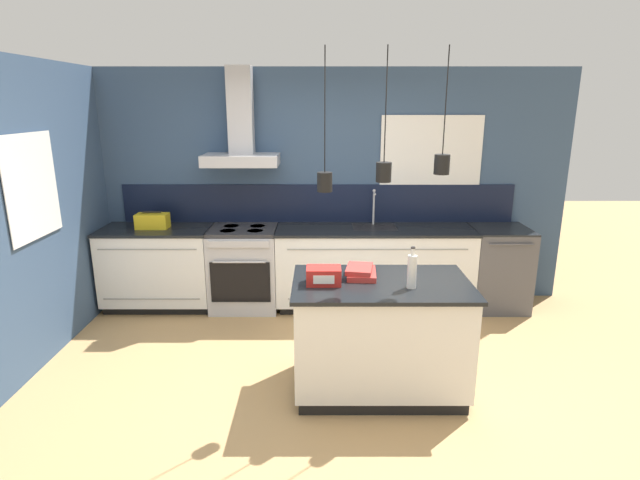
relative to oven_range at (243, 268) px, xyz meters
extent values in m
plane|color=tan|center=(0.82, -1.69, -0.46)|extent=(16.00, 16.00, 0.00)
cube|color=#354C6B|center=(0.82, 0.34, 0.84)|extent=(5.60, 0.06, 2.60)
cube|color=black|center=(0.82, 0.30, 0.67)|extent=(4.42, 0.02, 0.43)
cube|color=white|center=(2.07, 0.30, 1.16)|extent=(1.12, 0.01, 0.96)
cube|color=black|center=(2.07, 0.31, 1.16)|extent=(1.04, 0.01, 0.88)
cube|color=#B5B5BA|center=(0.00, 0.08, 1.18)|extent=(0.80, 0.46, 0.12)
cube|color=#B5B5BA|center=(0.00, 0.17, 1.69)|extent=(0.26, 0.20, 0.90)
cylinder|color=black|center=(0.87, -1.70, 1.72)|extent=(0.01, 0.01, 0.85)
cylinder|color=black|center=(0.87, -1.70, 1.22)|extent=(0.11, 0.11, 0.14)
sphere|color=#F9D18C|center=(0.87, -1.70, 1.22)|extent=(0.06, 0.06, 0.06)
cylinder|color=black|center=(1.29, -1.72, 1.75)|extent=(0.01, 0.01, 0.78)
cylinder|color=black|center=(1.29, -1.72, 1.29)|extent=(0.11, 0.11, 0.14)
sphere|color=#F9D18C|center=(1.29, -1.72, 1.29)|extent=(0.06, 0.06, 0.06)
cylinder|color=black|center=(1.70, -1.71, 1.78)|extent=(0.01, 0.01, 0.73)
cylinder|color=black|center=(1.70, -1.71, 1.35)|extent=(0.11, 0.11, 0.14)
sphere|color=#F9D18C|center=(1.70, -1.71, 1.35)|extent=(0.06, 0.06, 0.06)
cube|color=#354C6B|center=(-1.61, -0.99, 0.84)|extent=(0.06, 3.80, 2.60)
cube|color=white|center=(-1.56, -1.14, 1.09)|extent=(0.01, 0.76, 0.88)
cube|color=black|center=(-1.57, -1.14, 1.09)|extent=(0.01, 0.68, 0.80)
cube|color=black|center=(-0.95, 0.03, -0.41)|extent=(1.13, 0.56, 0.09)
cube|color=white|center=(-0.95, 0.00, 0.03)|extent=(1.17, 0.62, 0.79)
cube|color=gray|center=(-0.95, -0.31, 0.30)|extent=(1.03, 0.01, 0.01)
cube|color=gray|center=(-0.95, -0.31, -0.25)|extent=(1.03, 0.01, 0.01)
cube|color=black|center=(-0.95, 0.00, 0.44)|extent=(1.19, 0.64, 0.03)
cube|color=black|center=(1.44, 0.03, -0.41)|extent=(2.07, 0.56, 0.09)
cube|color=white|center=(1.44, 0.00, 0.03)|extent=(2.13, 0.62, 0.79)
cube|color=gray|center=(1.44, -0.31, 0.30)|extent=(1.88, 0.01, 0.01)
cube|color=gray|center=(1.44, -0.31, -0.25)|extent=(1.88, 0.01, 0.01)
cube|color=black|center=(1.44, 0.00, 0.44)|extent=(2.16, 0.64, 0.03)
cube|color=#262628|center=(1.44, 0.05, 0.45)|extent=(0.48, 0.34, 0.01)
cylinder|color=#B5B5BA|center=(1.44, 0.18, 0.65)|extent=(0.02, 0.02, 0.38)
sphere|color=#B5B5BA|center=(1.44, 0.18, 0.84)|extent=(0.03, 0.03, 0.03)
cylinder|color=#B5B5BA|center=(1.44, 0.12, 0.82)|extent=(0.02, 0.12, 0.02)
cube|color=#B5B5BA|center=(0.00, 0.00, -0.02)|extent=(0.73, 0.62, 0.87)
cube|color=black|center=(0.00, -0.31, -0.06)|extent=(0.63, 0.02, 0.44)
cylinder|color=#B5B5BA|center=(0.00, -0.34, 0.17)|extent=(0.55, 0.02, 0.02)
cube|color=#B5B5BA|center=(0.00, -0.32, 0.36)|extent=(0.63, 0.02, 0.07)
cube|color=#2D2D30|center=(0.00, 0.00, 0.43)|extent=(0.73, 0.60, 0.04)
cylinder|color=black|center=(-0.15, 0.11, 0.45)|extent=(0.17, 0.17, 0.00)
cylinder|color=black|center=(0.15, 0.11, 0.45)|extent=(0.17, 0.17, 0.00)
cylinder|color=black|center=(-0.15, -0.10, 0.45)|extent=(0.17, 0.17, 0.00)
cylinder|color=black|center=(0.15, -0.10, 0.45)|extent=(0.17, 0.17, 0.00)
cube|color=#4C4C51|center=(2.82, 0.00, -0.01)|extent=(0.61, 0.62, 0.89)
cube|color=black|center=(2.82, 0.00, 0.44)|extent=(0.61, 0.62, 0.02)
cylinder|color=#4C4C51|center=(2.82, -0.33, 0.36)|extent=(0.46, 0.02, 0.02)
cube|color=black|center=(1.31, -1.68, -0.41)|extent=(1.25, 0.75, 0.09)
cube|color=white|center=(1.31, -1.68, 0.03)|extent=(1.31, 0.78, 0.79)
cube|color=black|center=(1.31, -1.68, 0.44)|extent=(1.36, 0.83, 0.03)
cylinder|color=silver|center=(1.51, -1.81, 0.58)|extent=(0.07, 0.07, 0.25)
cylinder|color=silver|center=(1.51, -1.81, 0.73)|extent=(0.03, 0.03, 0.06)
cylinder|color=#262628|center=(1.51, -1.81, 0.76)|extent=(0.03, 0.03, 0.01)
cube|color=#B2332D|center=(1.17, -1.56, 0.48)|extent=(0.24, 0.33, 0.04)
cube|color=#B2332D|center=(1.15, -1.57, 0.52)|extent=(0.24, 0.30, 0.04)
cube|color=red|center=(0.87, -1.73, 0.52)|extent=(0.26, 0.18, 0.13)
cube|color=white|center=(0.87, -1.82, 0.52)|extent=(0.16, 0.01, 0.06)
cube|color=gold|center=(-0.98, 0.00, 0.53)|extent=(0.34, 0.18, 0.16)
cylinder|color=black|center=(-0.98, 0.00, 0.63)|extent=(0.20, 0.02, 0.02)
camera|label=1|loc=(0.84, -5.26, 1.77)|focal=28.00mm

